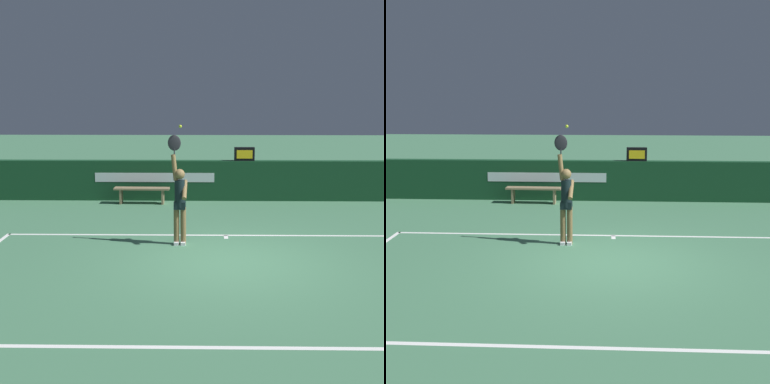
% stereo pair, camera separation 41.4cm
% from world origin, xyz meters
% --- Properties ---
extents(ground_plane, '(60.00, 60.00, 0.00)m').
position_xyz_m(ground_plane, '(0.00, 0.00, 0.00)').
color(ground_plane, '#427854').
extents(court_lines, '(10.36, 5.79, 0.00)m').
position_xyz_m(court_lines, '(0.00, -0.84, 0.00)').
color(court_lines, white).
rests_on(court_lines, ground).
extents(back_wall, '(15.67, 0.31, 1.23)m').
position_xyz_m(back_wall, '(-0.00, 6.13, 0.61)').
color(back_wall, '#133D21').
rests_on(back_wall, ground).
extents(speed_display, '(0.61, 0.19, 0.41)m').
position_xyz_m(speed_display, '(0.73, 6.13, 1.43)').
color(speed_display, black).
rests_on(speed_display, back_wall).
extents(tennis_player, '(0.42, 0.46, 2.42)m').
position_xyz_m(tennis_player, '(-1.05, 1.22, 1.00)').
color(tennis_player, brown).
rests_on(tennis_player, ground).
extents(tennis_ball, '(0.07, 0.07, 0.07)m').
position_xyz_m(tennis_ball, '(-1.02, 1.19, 2.60)').
color(tennis_ball, '#CCE12C').
extents(courtside_bench_near, '(1.66, 0.40, 0.48)m').
position_xyz_m(courtside_bench_near, '(-2.35, 5.56, 0.37)').
color(courtside_bench_near, '#836E4F').
rests_on(courtside_bench_near, ground).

